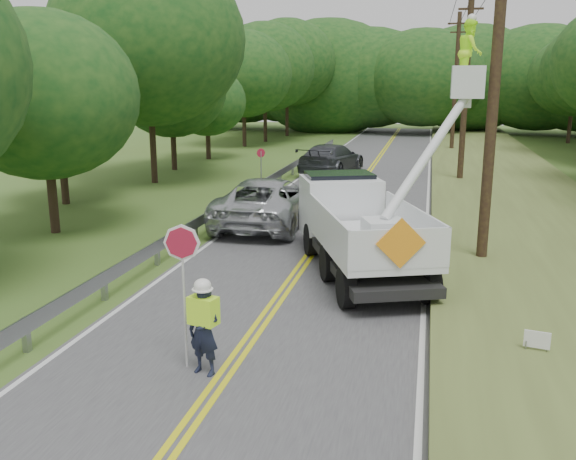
# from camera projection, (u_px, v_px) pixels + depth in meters

# --- Properties ---
(ground) EXTENTS (140.00, 140.00, 0.00)m
(ground) POSITION_uv_depth(u_px,v_px,m) (207.00, 400.00, 10.21)
(ground) COLOR #43571E
(ground) RESTS_ON ground
(road) EXTENTS (7.20, 96.00, 0.03)m
(road) POSITION_uv_depth(u_px,v_px,m) (335.00, 220.00, 23.46)
(road) COLOR #444446
(road) RESTS_ON ground
(guardrail) EXTENTS (0.18, 48.00, 0.77)m
(guardrail) POSITION_uv_depth(u_px,v_px,m) (241.00, 197.00, 25.07)
(guardrail) COLOR gray
(guardrail) RESTS_ON ground
(utility_poles) EXTENTS (1.60, 43.30, 10.00)m
(utility_poles) POSITION_uv_depth(u_px,v_px,m) (475.00, 79.00, 23.99)
(utility_poles) COLOR black
(utility_poles) RESTS_ON ground
(tall_grass_verge) EXTENTS (7.00, 96.00, 0.30)m
(tall_grass_verge) POSITION_uv_depth(u_px,v_px,m) (532.00, 226.00, 21.88)
(tall_grass_verge) COLOR #56622F
(tall_grass_verge) RESTS_ON ground
(treeline_left) EXTENTS (10.05, 55.76, 11.48)m
(treeline_left) POSITION_uv_depth(u_px,v_px,m) (214.00, 66.00, 39.65)
(treeline_left) COLOR #332319
(treeline_left) RESTS_ON ground
(treeline_horizon) EXTENTS (56.64, 14.60, 12.07)m
(treeline_horizon) POSITION_uv_depth(u_px,v_px,m) (414.00, 78.00, 61.83)
(treeline_horizon) COLOR #134217
(treeline_horizon) RESTS_ON ground
(flagger) EXTENTS (1.10, 0.54, 2.71)m
(flagger) POSITION_uv_depth(u_px,v_px,m) (203.00, 323.00, 10.89)
(flagger) COLOR #191E33
(flagger) RESTS_ON road
(bucket_truck) EXTENTS (5.35, 7.23, 6.75)m
(bucket_truck) POSITION_uv_depth(u_px,v_px,m) (360.00, 212.00, 17.52)
(bucket_truck) COLOR black
(bucket_truck) RESTS_ON road
(suv_silver) EXTENTS (2.91, 6.31, 1.75)m
(suv_silver) POSITION_uv_depth(u_px,v_px,m) (268.00, 201.00, 22.41)
(suv_silver) COLOR #B8BBBF
(suv_silver) RESTS_ON road
(suv_darkgrey) EXTENTS (3.50, 6.18, 1.69)m
(suv_darkgrey) POSITION_uv_depth(u_px,v_px,m) (332.00, 159.00, 35.05)
(suv_darkgrey) COLOR #3C3F45
(suv_darkgrey) RESTS_ON road
(stop_sign_permanent) EXTENTS (0.34, 0.32, 2.09)m
(stop_sign_permanent) POSITION_uv_depth(u_px,v_px,m) (261.00, 164.00, 29.13)
(stop_sign_permanent) COLOR gray
(stop_sign_permanent) RESTS_ON ground
(yard_sign) EXTENTS (0.46, 0.12, 0.68)m
(yard_sign) POSITION_uv_depth(u_px,v_px,m) (537.00, 341.00, 11.36)
(yard_sign) COLOR white
(yard_sign) RESTS_ON ground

